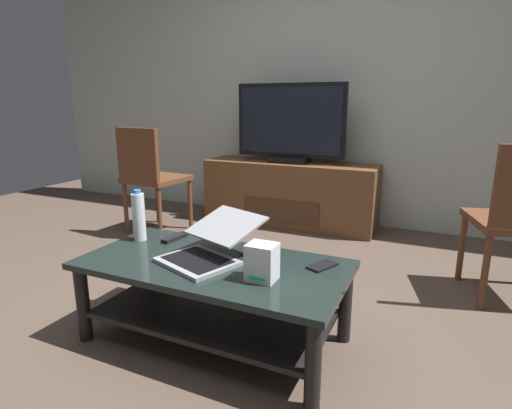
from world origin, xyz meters
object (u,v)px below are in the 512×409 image
router_box (262,262)px  tv_remote (175,238)px  television (290,125)px  laptop (209,246)px  water_bottle_near (139,216)px  coffee_table (213,286)px  media_cabinet (290,193)px  cell_phone (322,266)px  side_chair (150,174)px

router_box → tv_remote: router_box is taller
television → laptop: television is taller
water_bottle_near → tv_remote: size_ratio=1.66×
coffee_table → tv_remote: 0.41m
media_cabinet → laptop: size_ratio=3.03×
router_box → coffee_table: bearing=164.0°
coffee_table → television: (-0.35, 1.92, 0.62)m
cell_phone → tv_remote: 0.80m
coffee_table → media_cabinet: size_ratio=0.78×
media_cabinet → tv_remote: (0.01, -1.75, 0.12)m
coffee_table → router_box: router_box is taller
television → tv_remote: 1.80m
media_cabinet → router_box: (0.62, -2.02, 0.18)m
water_bottle_near → coffee_table: bearing=-12.0°
coffee_table → cell_phone: size_ratio=8.54×
side_chair → router_box: size_ratio=5.89×
coffee_table → side_chair: 1.77m
side_chair → laptop: bearing=-42.5°
media_cabinet → side_chair: side_chair is taller
side_chair → water_bottle_near: 1.34m
router_box → cell_phone: size_ratio=1.08×
laptop → water_bottle_near: size_ratio=1.92×
router_box → tv_remote: 0.67m
laptop → router_box: (0.31, -0.10, 0.01)m
side_chair → tv_remote: bearing=-46.1°
television → media_cabinet: bearing=90.0°
laptop → cell_phone: laptop is taller
media_cabinet → router_box: size_ratio=10.20×
router_box → laptop: bearing=161.8°
media_cabinet → coffee_table: bearing=-79.9°
router_box → tv_remote: bearing=156.8°
coffee_table → water_bottle_near: bearing=168.0°
laptop → tv_remote: (-0.31, 0.16, -0.05)m
tv_remote → laptop: bearing=-21.1°
cell_phone → water_bottle_near: bearing=-152.9°
cell_phone → router_box: bearing=-104.2°
television → water_bottle_near: bearing=-94.7°
coffee_table → side_chair: bearing=137.7°
television → laptop: bearing=-80.5°
coffee_table → tv_remote: size_ratio=7.47×
media_cabinet → side_chair: (-0.95, -0.76, 0.23)m
coffee_table → cell_phone: cell_phone is taller
coffee_table → side_chair: size_ratio=1.34×
media_cabinet → tv_remote: size_ratio=9.63×
television → cell_phone: 2.00m
router_box → water_bottle_near: 0.80m
television → side_chair: television is taller
television → cell_phone: bearing=-65.4°
router_box → water_bottle_near: (-0.77, 0.19, 0.05)m
cell_phone → television: bearing=138.9°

